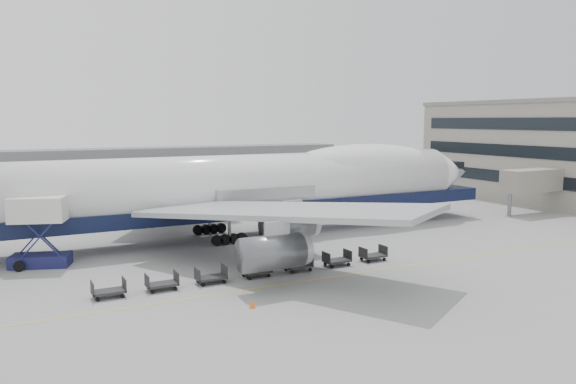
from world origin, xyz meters
TOP-DOWN VIEW (x-y plane):
  - ground at (0.00, 0.00)m, footprint 260.00×260.00m
  - apron_line at (0.00, -6.00)m, footprint 60.00×0.15m
  - hangar at (-10.00, 70.00)m, footprint 110.00×8.00m
  - airliner at (0.64, 12.00)m, footprint 67.00×55.30m
  - catering_truck at (-20.64, 8.52)m, footprint 5.34×4.40m
  - traffic_cone at (-8.79, -9.83)m, footprint 0.41×0.41m
  - dolly_0 at (-16.96, -3.08)m, footprint 2.30×1.35m
  - dolly_1 at (-13.12, -3.08)m, footprint 2.30×1.35m
  - dolly_2 at (-9.29, -3.08)m, footprint 2.30×1.35m
  - dolly_3 at (-5.45, -3.08)m, footprint 2.30×1.35m
  - dolly_4 at (-1.62, -3.08)m, footprint 2.30×1.35m
  - dolly_5 at (2.22, -3.08)m, footprint 2.30×1.35m
  - dolly_6 at (6.05, -3.08)m, footprint 2.30×1.35m

SIDE VIEW (x-z plane):
  - ground at x=0.00m, z-range 0.00..0.00m
  - apron_line at x=0.00m, z-range 0.00..0.01m
  - traffic_cone at x=-8.79m, z-range -0.02..0.58m
  - dolly_0 at x=-16.96m, z-range -0.12..1.18m
  - dolly_1 at x=-13.12m, z-range -0.12..1.18m
  - dolly_2 at x=-9.29m, z-range -0.12..1.18m
  - dolly_3 at x=-5.45m, z-range -0.12..1.18m
  - dolly_4 at x=-1.62m, z-range -0.12..1.18m
  - dolly_5 at x=2.22m, z-range -0.12..1.18m
  - dolly_6 at x=6.05m, z-range -0.12..1.18m
  - catering_truck at x=-20.64m, z-range 0.40..6.47m
  - hangar at x=-10.00m, z-range 0.00..7.00m
  - airliner at x=0.64m, z-range -4.37..15.61m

